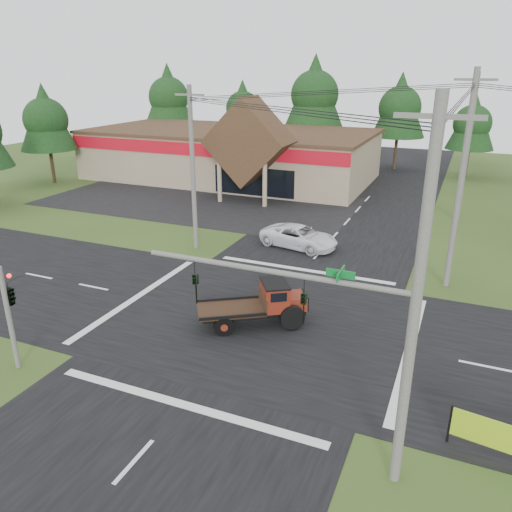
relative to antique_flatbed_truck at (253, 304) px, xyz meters
The scene contains 19 objects.
ground 1.16m from the antique_flatbed_truck, 73.21° to the left, with size 120.00×120.00×0.00m, color #304217.
road_ns 1.15m from the antique_flatbed_truck, 73.21° to the left, with size 12.00×120.00×0.02m, color black.
road_ew 1.15m from the antique_flatbed_truck, 73.21° to the left, with size 120.00×12.00×0.02m, color black.
parking_apron 23.89m from the antique_flatbed_truck, 125.54° to the left, with size 28.00×14.00×0.02m, color black.
cvs_building 33.84m from the antique_flatbed_truck, 117.45° to the left, with size 30.40×18.20×9.19m.
traffic_signal_mast 9.84m from the antique_flatbed_truck, 49.99° to the right, with size 8.12×0.24×7.00m.
traffic_signal_corner 10.39m from the antique_flatbed_truck, 136.88° to the right, with size 0.53×2.48×4.40m.
utility_pole_nr 11.37m from the antique_flatbed_truck, 42.88° to the right, with size 2.00×0.30×11.00m.
utility_pole_nw 12.31m from the antique_flatbed_truck, 133.08° to the left, with size 2.00×0.30×10.50m.
utility_pole_ne 12.65m from the antique_flatbed_truck, 46.01° to the left, with size 2.00×0.30×11.50m.
utility_pole_n 24.30m from the antique_flatbed_truck, 70.08° to the left, with size 2.00×0.30×11.20m.
tree_row_a 50.74m from the antique_flatbed_truck, 126.47° to the left, with size 6.72×6.72×12.12m.
tree_row_b 47.18m from the antique_flatbed_truck, 115.10° to the left, with size 5.60×5.60×10.10m.
tree_row_c 43.26m from the antique_flatbed_truck, 103.41° to the left, with size 7.28×7.28×13.13m.
tree_row_d 42.89m from the antique_flatbed_truck, 89.83° to the left, with size 6.16×6.16×11.11m.
tree_row_e 41.53m from the antique_flatbed_truck, 78.63° to the left, with size 5.04×5.04×9.09m.
tree_side_w 38.27m from the antique_flatbed_truck, 147.36° to the left, with size 5.60×5.60×10.10m.
antique_flatbed_truck is the anchor object (origin of this frame).
white_pickup 11.39m from the antique_flatbed_truck, 97.61° to the left, with size 2.44×5.30×1.47m, color white.
Camera 1 is at (8.26, -19.72, 11.41)m, focal length 35.00 mm.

